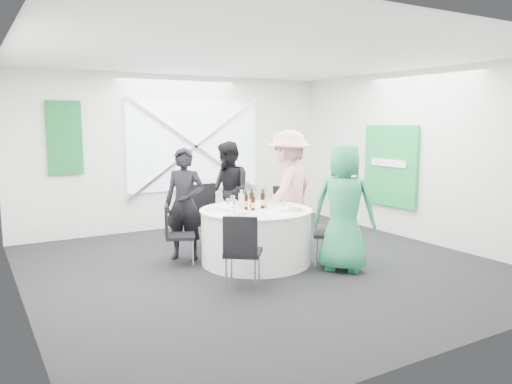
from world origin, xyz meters
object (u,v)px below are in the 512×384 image
chair_back (208,210)px  chair_back_left (175,231)px  green_water_bottle (265,199)px  chair_front_left (242,247)px  person_man_back (228,193)px  clear_water_bottle (242,203)px  person_man_back_left (185,204)px  chair_back_right (282,211)px  person_woman_pink (289,189)px  chair_front_right (336,228)px  banquet_table (256,236)px  person_woman_green (344,207)px

chair_back → chair_back_left: size_ratio=1.16×
chair_back_left → green_water_bottle: (1.20, -0.38, 0.40)m
chair_front_left → green_water_bottle: (0.92, 1.00, 0.36)m
person_man_back → clear_water_bottle: person_man_back is taller
chair_back_left → person_man_back_left: person_man_back_left is taller
chair_back → clear_water_bottle: 1.25m
person_man_back_left → chair_back_left: bearing=-93.5°
chair_back_right → person_woman_pink: bearing=-39.7°
chair_back_left → person_man_back_left: (0.26, 0.27, 0.31)m
person_man_back_left → person_woman_pink: person_woman_pink is taller
chair_back_right → green_water_bottle: bearing=-85.9°
person_man_back_left → green_water_bottle: size_ratio=4.88×
chair_front_left → chair_back: bearing=-66.9°
person_man_back_left → green_water_bottle: person_man_back_left is taller
chair_front_right → chair_back_left: bearing=-80.6°
person_man_back_left → chair_back_right: bearing=41.1°
person_man_back_left → green_water_bottle: bearing=6.4°
chair_back_right → chair_front_right: 1.39m
banquet_table → chair_front_right: size_ratio=1.71×
person_woman_pink → person_woman_green: bearing=57.4°
person_woman_pink → clear_water_bottle: size_ratio=6.27×
person_man_back → chair_front_left: bearing=-14.6°
banquet_table → green_water_bottle: 0.54m
person_man_back_left → person_woman_green: person_woman_green is taller
banquet_table → person_woman_pink: 1.15m
chair_front_right → person_man_back: size_ratio=0.55×
person_woman_pink → person_woman_green: size_ratio=1.08×
clear_water_bottle → chair_back_right: bearing=32.4°
chair_back → chair_back_left: bearing=-147.7°
chair_back_left → chair_back_right: chair_back_right is taller
chair_back_left → chair_front_left: size_ratio=0.93×
chair_front_left → person_man_back_left: person_man_back_left is taller
chair_back_left → person_woman_pink: 1.98m
banquet_table → person_man_back: person_man_back is taller
green_water_bottle → chair_back_left: bearing=162.4°
chair_back_right → chair_front_left: chair_back_right is taller
chair_front_left → clear_water_bottle: bearing=-80.7°
chair_back → chair_back_left: 1.14m
person_man_back → person_woman_green: 2.20m
person_woman_green → green_water_bottle: size_ratio=5.19×
chair_back → person_woman_green: person_woman_green is taller
person_woman_pink → green_water_bottle: size_ratio=5.60×
person_woman_pink → person_man_back_left: bearing=-35.5°
chair_front_left → person_woman_pink: person_woman_pink is taller
person_woman_pink → green_water_bottle: (-0.73, -0.47, -0.03)m
chair_back_left → chair_front_right: chair_front_right is taller
chair_front_right → person_woman_pink: bearing=-142.0°
chair_front_right → clear_water_bottle: bearing=-81.1°
person_man_back_left → person_man_back: 1.11m
banquet_table → green_water_bottle: green_water_bottle is taller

